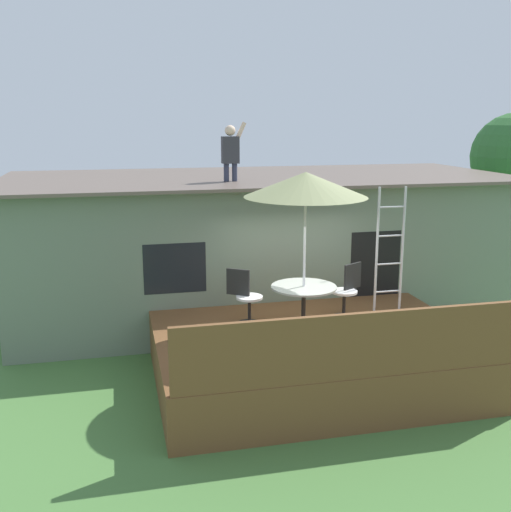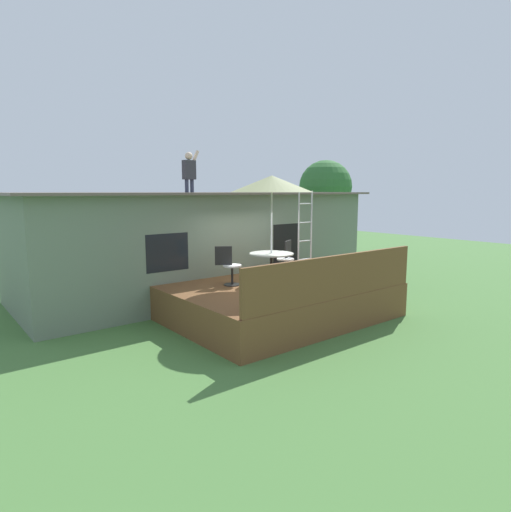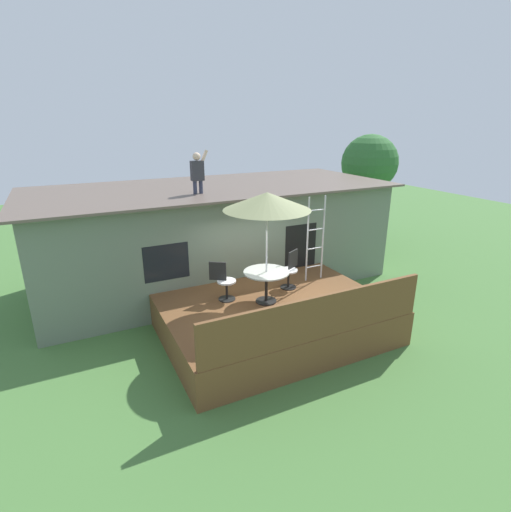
% 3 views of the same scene
% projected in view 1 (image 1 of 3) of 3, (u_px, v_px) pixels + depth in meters
% --- Properties ---
extents(ground_plane, '(40.00, 40.00, 0.00)m').
position_uv_depth(ground_plane, '(311.00, 376.00, 9.91)').
color(ground_plane, '#477538').
extents(house, '(10.50, 4.50, 2.95)m').
position_uv_depth(house, '(260.00, 244.00, 12.99)').
color(house, slate).
rests_on(house, ground).
extents(deck, '(5.00, 3.84, 0.80)m').
position_uv_depth(deck, '(311.00, 354.00, 9.82)').
color(deck, brown).
rests_on(deck, ground).
extents(deck_railing, '(4.90, 0.08, 0.90)m').
position_uv_depth(deck_railing, '(358.00, 346.00, 7.85)').
color(deck_railing, brown).
rests_on(deck_railing, deck).
extents(patio_table, '(1.04, 1.04, 0.74)m').
position_uv_depth(patio_table, '(304.00, 296.00, 9.58)').
color(patio_table, black).
rests_on(patio_table, deck).
extents(patio_umbrella, '(1.90, 1.90, 2.54)m').
position_uv_depth(patio_umbrella, '(306.00, 185.00, 9.19)').
color(patio_umbrella, silver).
rests_on(patio_umbrella, deck).
extents(step_ladder, '(0.52, 0.04, 2.20)m').
position_uv_depth(step_ladder, '(390.00, 250.00, 10.49)').
color(step_ladder, silver).
rests_on(step_ladder, deck).
extents(person_figure, '(0.47, 0.20, 1.11)m').
position_uv_depth(person_figure, '(231.00, 149.00, 11.39)').
color(person_figure, '#33384C').
rests_on(person_figure, house).
extents(patio_chair_left, '(0.56, 0.46, 0.92)m').
position_uv_depth(patio_chair_left, '(245.00, 297.00, 9.95)').
color(patio_chair_left, black).
rests_on(patio_chair_left, deck).
extents(patio_chair_right, '(0.58, 0.44, 0.92)m').
position_uv_depth(patio_chair_right, '(347.00, 291.00, 10.30)').
color(patio_chair_right, black).
rests_on(patio_chair_right, deck).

